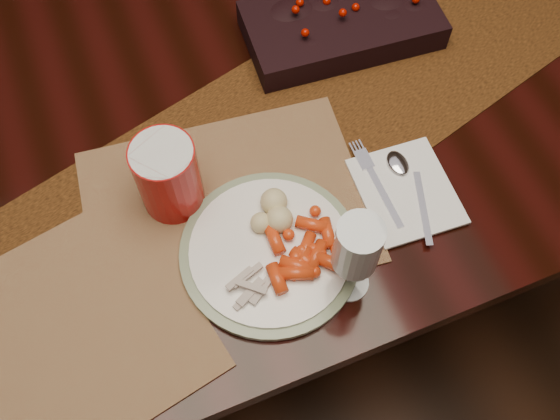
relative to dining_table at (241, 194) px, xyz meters
name	(u,v)px	position (x,y,z in m)	size (l,w,h in m)	color
floor	(249,260)	(0.00, 0.00, -0.38)	(5.00, 5.00, 0.00)	black
dining_table	(241,194)	(0.00, 0.00, 0.00)	(1.80, 1.00, 0.75)	black
table_runner	(285,136)	(0.05, -0.13, 0.38)	(1.59, 0.33, 0.00)	black
centerpiece	(342,22)	(0.22, 0.03, 0.41)	(0.33, 0.17, 0.07)	black
placemat_main	(226,206)	(-0.08, -0.22, 0.38)	(0.42, 0.31, 0.00)	olive
placemat_second	(35,354)	(-0.40, -0.33, 0.38)	(0.44, 0.32, 0.00)	brown
dinner_plate	(270,251)	(-0.05, -0.32, 0.39)	(0.26, 0.26, 0.01)	white
baby_carrots	(301,250)	(-0.01, -0.34, 0.40)	(0.11, 0.09, 0.02)	red
mashed_potatoes	(272,207)	(-0.03, -0.27, 0.42)	(0.08, 0.07, 0.04)	beige
turkey_shreds	(253,284)	(-0.09, -0.36, 0.40)	(0.07, 0.06, 0.02)	#A8978A
napkin	(406,191)	(0.18, -0.30, 0.38)	(0.14, 0.16, 0.01)	white
fork	(379,187)	(0.15, -0.28, 0.39)	(0.02, 0.14, 0.00)	silver
spoon	(415,194)	(0.19, -0.31, 0.39)	(0.03, 0.16, 0.00)	#B1B2CA
red_cup	(168,176)	(-0.15, -0.18, 0.44)	(0.09, 0.09, 0.13)	#A90E0C
wine_glass	(354,259)	(0.04, -0.40, 0.46)	(0.06, 0.06, 0.17)	#A6BCCC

